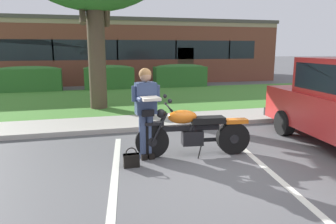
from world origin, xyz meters
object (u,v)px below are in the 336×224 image
object	(u,v)px
hedge_left	(29,79)
handbag	(131,159)
brick_building	(110,51)
rider_person	(146,106)
hedge_center_left	(109,77)
hedge_center_right	(180,75)
motorcycle	(198,131)

from	to	relation	value
hedge_left	handbag	bearing A→B (deg)	-73.50
brick_building	hedge_left	bearing A→B (deg)	-124.02
rider_person	brick_building	distance (m)	17.17
rider_person	brick_building	world-z (taller)	brick_building
hedge_center_left	brick_building	size ratio (longest dim) A/B	0.12
handbag	hedge_center_right	bearing A→B (deg)	68.69
motorcycle	rider_person	size ratio (longest dim) A/B	1.31
rider_person	hedge_center_right	bearing A→B (deg)	69.64
hedge_left	hedge_center_right	world-z (taller)	same
hedge_left	hedge_center_left	size ratio (longest dim) A/B	1.21
handbag	hedge_left	bearing A→B (deg)	106.50
rider_person	hedge_center_right	world-z (taller)	rider_person
hedge_left	hedge_center_left	bearing A→B (deg)	0.00
hedge_left	hedge_center_left	world-z (taller)	same
hedge_center_left	handbag	bearing A→B (deg)	-92.68
handbag	motorcycle	bearing A→B (deg)	12.65
motorcycle	hedge_center_right	xyz separation A→B (m)	(2.93, 10.65, 0.17)
rider_person	brick_building	xyz separation A→B (m)	(0.83, 17.12, 0.89)
handbag	hedge_center_left	world-z (taller)	hedge_center_left
motorcycle	handbag	size ratio (longest dim) A/B	6.23
motorcycle	brick_building	bearing A→B (deg)	90.53
handbag	brick_building	size ratio (longest dim) A/B	0.02
hedge_center_left	brick_building	xyz separation A→B (m)	(0.67, 6.56, 1.24)
motorcycle	hedge_left	bearing A→B (deg)	113.31
hedge_center_left	hedge_center_right	bearing A→B (deg)	0.00
motorcycle	brick_building	xyz separation A→B (m)	(-0.16, 17.21, 1.42)
hedge_left	hedge_center_right	size ratio (longest dim) A/B	1.07
handbag	hedge_center_right	size ratio (longest dim) A/B	0.13
motorcycle	hedge_left	xyz separation A→B (m)	(-4.59, 10.65, 0.17)
handbag	hedge_left	distance (m)	11.43
rider_person	hedge_center_left	world-z (taller)	rider_person
hedge_center_left	brick_building	bearing A→B (deg)	84.16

